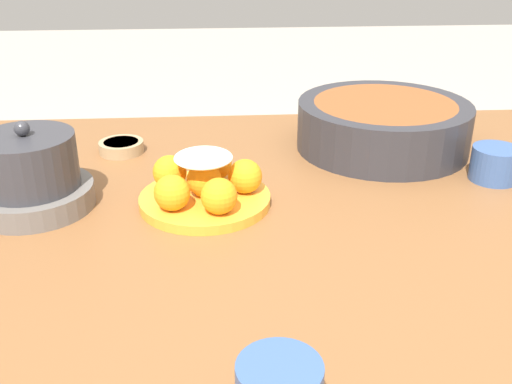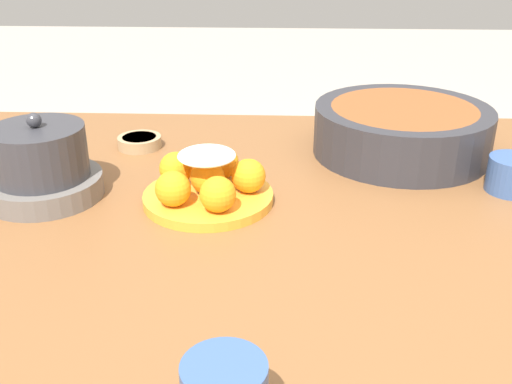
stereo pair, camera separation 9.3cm
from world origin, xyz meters
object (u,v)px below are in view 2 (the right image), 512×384
(dining_table, at_px, (306,274))
(serving_bowl, at_px, (402,129))
(sauce_bowl, at_px, (140,142))
(warming_pot, at_px, (42,166))
(cup_far, at_px, (512,175))
(cake_plate, at_px, (208,183))

(dining_table, bearing_deg, serving_bowl, 58.94)
(dining_table, height_order, sauce_bowl, sauce_bowl)
(dining_table, height_order, warming_pot, warming_pot)
(dining_table, xyz_separation_m, cup_far, (0.35, 0.15, 0.11))
(cake_plate, bearing_deg, dining_table, -28.39)
(sauce_bowl, bearing_deg, cup_far, -14.68)
(dining_table, distance_m, cake_plate, 0.22)
(dining_table, bearing_deg, sauce_bowl, 134.92)
(serving_bowl, relative_size, cup_far, 4.04)
(dining_table, distance_m, sauce_bowl, 0.47)
(serving_bowl, bearing_deg, dining_table, -121.06)
(cake_plate, bearing_deg, serving_bowl, 33.22)
(serving_bowl, xyz_separation_m, cup_far, (0.16, -0.17, -0.02))
(cake_plate, distance_m, sauce_bowl, 0.29)
(cup_far, xyz_separation_m, warming_pot, (-0.79, -0.05, 0.03))
(serving_bowl, distance_m, cup_far, 0.23)
(cake_plate, bearing_deg, sauce_bowl, 124.64)
(cake_plate, relative_size, cup_far, 2.55)
(dining_table, xyz_separation_m, serving_bowl, (0.19, 0.32, 0.13))
(sauce_bowl, relative_size, cup_far, 1.04)
(serving_bowl, bearing_deg, sauce_bowl, 178.75)
(cake_plate, bearing_deg, cup_far, 7.18)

